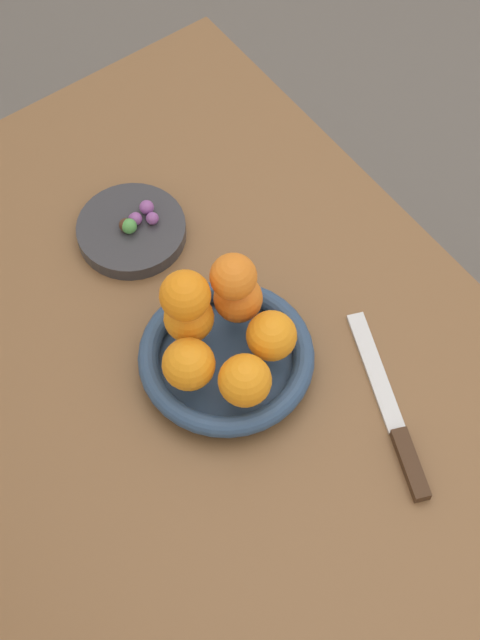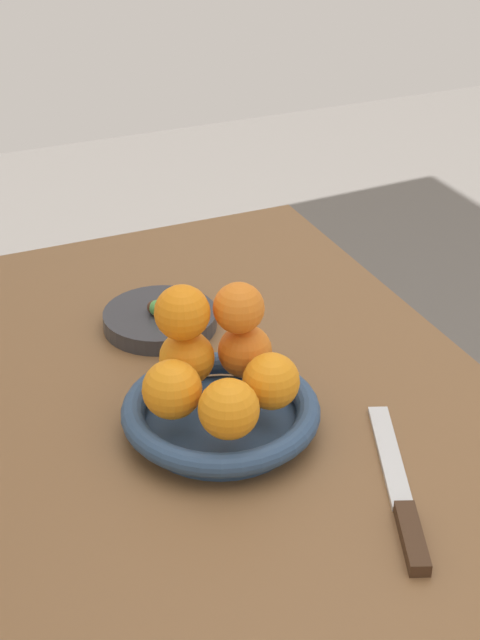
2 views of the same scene
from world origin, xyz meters
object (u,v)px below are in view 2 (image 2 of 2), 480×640
candy_ball_4 (154,307)px  candy_ball_0 (183,306)px  orange_3 (187,358)px  candy_ball_1 (164,305)px  orange_2 (245,351)px  candy_dish (160,319)px  fruit_bowl (221,414)px  orange_0 (229,409)px  candy_ball_2 (180,298)px  candy_ball_3 (166,305)px  orange_4 (172,389)px  orange_5 (239,308)px  orange_1 (271,381)px  dining_table (197,511)px  knife (401,496)px  candy_ball_5 (157,308)px  orange_6 (182,313)px

candy_ball_4 → candy_ball_0: bearing=-107.7°
orange_3 → candy_ball_1: (0.19, -0.04, -0.04)m
orange_2 → candy_dish: bearing=8.6°
fruit_bowl → candy_dish: size_ratio=1.48×
orange_0 → candy_ball_4: size_ratio=3.43×
candy_ball_2 → candy_ball_3: bearing=106.3°
orange_4 → candy_ball_4: 0.25m
orange_5 → orange_4: bearing=112.3°
fruit_bowl → candy_ball_0: size_ratio=12.65×
orange_1 → dining_table: bearing=82.8°
candy_ball_1 → candy_ball_4: size_ratio=0.80×
orange_2 → candy_ball_3: (0.20, 0.02, -0.04)m
candy_ball_4 → knife: candy_ball_4 is taller
candy_ball_5 → candy_ball_1: bearing=-54.4°
orange_6 → orange_1: bearing=-136.2°
candy_ball_1 → candy_ball_4: bearing=105.4°
candy_ball_5 → orange_4: bearing=164.6°
dining_table → candy_ball_1: 0.29m
orange_0 → orange_2: 0.11m
fruit_bowl → orange_0: orange_0 is taller
orange_5 → orange_6: 0.06m
orange_2 → candy_ball_5: orange_2 is taller
fruit_bowl → candy_ball_2: size_ratio=10.99×
orange_2 → candy_ball_1: size_ratio=4.11×
dining_table → candy_ball_2: bearing=-17.4°
orange_0 → orange_5: (0.09, -0.05, 0.06)m
orange_2 → candy_ball_2: size_ratio=3.07×
orange_2 → candy_ball_3: size_ratio=3.45×
candy_dish → candy_ball_4: (-0.00, 0.01, 0.02)m
candy_dish → candy_ball_5: (-0.01, 0.01, 0.02)m
orange_0 → orange_5: bearing=-28.9°
candy_dish → orange_4: size_ratio=2.32×
orange_1 → candy_ball_2: (0.28, 0.00, -0.04)m
orange_3 → orange_6: size_ratio=1.02×
fruit_bowl → orange_3: bearing=21.5°
candy_ball_3 → orange_2: bearing=-173.8°
orange_3 → orange_6: orange_6 is taller
orange_5 → knife: orange_5 is taller
orange_1 → candy_ball_1: bearing=5.1°
dining_table → candy_ball_3: bearing=-13.3°
orange_5 → candy_ball_0: orange_5 is taller
candy_ball_1 → knife: 0.43m
orange_0 → candy_ball_4: (0.30, -0.02, -0.04)m
orange_0 → candy_ball_1: orange_0 is taller
candy_ball_0 → candy_ball_1: (0.02, 0.02, -0.00)m
orange_4 → candy_ball_4: size_ratio=3.44×
fruit_bowl → orange_6: size_ratio=3.60×
orange_4 → orange_5: size_ratio=1.13×
candy_ball_0 → candy_ball_5: 0.03m
orange_6 → candy_ball_2: size_ratio=3.06×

